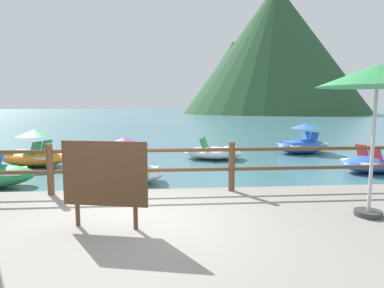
% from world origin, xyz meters
% --- Properties ---
extents(ground_plane, '(200.00, 200.00, 0.00)m').
position_xyz_m(ground_plane, '(0.00, 40.00, 0.00)').
color(ground_plane, '#3D6B75').
extents(dock_railing, '(23.92, 0.12, 0.95)m').
position_xyz_m(dock_railing, '(-0.00, 1.55, 0.97)').
color(dock_railing, brown).
rests_on(dock_railing, promenade_dock).
extents(sign_board, '(1.16, 0.30, 1.19)m').
position_xyz_m(sign_board, '(-0.38, -0.21, 1.13)').
color(sign_board, silver).
rests_on(sign_board, promenade_dock).
extents(beach_umbrella, '(1.70, 1.70, 2.24)m').
position_xyz_m(beach_umbrella, '(3.47, -0.05, 2.45)').
color(beach_umbrella, '#B2B2B7').
rests_on(beach_umbrella, promenade_dock).
extents(pedal_boat_1, '(2.62, 1.73, 0.85)m').
position_xyz_m(pedal_boat_1, '(6.95, 4.90, 0.27)').
color(pedal_boat_1, blue).
rests_on(pedal_boat_1, ground).
extents(pedal_boat_2, '(2.61, 1.91, 1.27)m').
position_xyz_m(pedal_boat_2, '(6.25, 8.83, 0.43)').
color(pedal_boat_2, blue).
rests_on(pedal_boat_2, ground).
extents(pedal_boat_3, '(2.51, 1.93, 0.81)m').
position_xyz_m(pedal_boat_3, '(2.24, 7.67, 0.24)').
color(pedal_boat_3, white).
rests_on(pedal_boat_3, ground).
extents(pedal_boat_4, '(2.61, 1.93, 1.20)m').
position_xyz_m(pedal_boat_4, '(-0.76, 4.18, 0.40)').
color(pedal_boat_4, white).
rests_on(pedal_boat_4, ground).
extents(pedal_boat_5, '(2.71, 2.02, 1.23)m').
position_xyz_m(pedal_boat_5, '(-4.05, 6.76, 0.40)').
color(pedal_boat_5, orange).
rests_on(pedal_boat_5, ground).
extents(cliff_headland, '(41.48, 41.48, 28.56)m').
position_xyz_m(cliff_headland, '(23.99, 70.87, 13.40)').
color(cliff_headland, '#284C2D').
rests_on(cliff_headland, ground).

